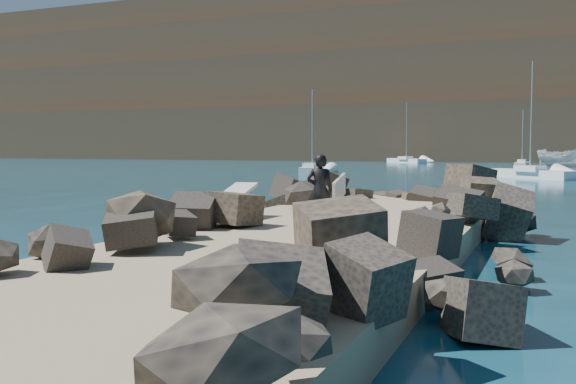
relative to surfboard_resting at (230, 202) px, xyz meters
name	(u,v)px	position (x,y,z in m)	size (l,w,h in m)	color
ground	(307,262)	(2.51, -1.43, -1.04)	(800.00, 800.00, 0.00)	#0F384C
jetty	(266,264)	(2.51, -3.43, -0.74)	(6.00, 26.00, 0.60)	#8C7759
riprap_left	(145,240)	(-0.39, -2.93, -0.54)	(2.60, 22.00, 1.00)	black
riprap_right	(438,259)	(5.41, -2.93, -0.54)	(2.60, 22.00, 1.00)	black
surfboard_resting	(230,202)	(0.00, 0.00, 0.00)	(0.60, 2.39, 0.08)	silver
boat_imported	(562,157)	(8.02, 70.33, 0.09)	(2.19, 5.83, 2.25)	silver
surfer_with_board	(323,190)	(2.43, -0.23, 0.36)	(1.00, 1.95, 1.59)	black
sailboat_b	(522,165)	(3.83, 64.08, -0.69)	(1.43, 5.49, 6.74)	white
sailboat_e	(406,161)	(-13.39, 82.49, -0.69)	(6.93, 6.46, 9.30)	white
sailboat_c	(530,174)	(5.52, 38.03, -0.69)	(6.73, 6.03, 8.92)	white
sailboat_a	(312,170)	(-12.47, 39.25, -0.69)	(2.52, 6.33, 7.55)	white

